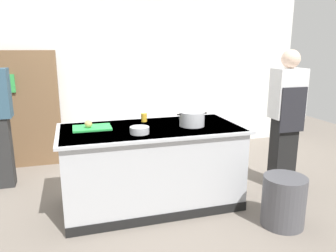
{
  "coord_description": "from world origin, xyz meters",
  "views": [
    {
      "loc": [
        -0.8,
        -3.34,
        1.76
      ],
      "look_at": [
        0.25,
        0.2,
        0.85
      ],
      "focal_mm": 34.83,
      "sensor_mm": 36.0,
      "label": 1
    }
  ],
  "objects": [
    {
      "name": "ground_plane",
      "position": [
        0.0,
        0.0,
        0.0
      ],
      "size": [
        10.0,
        10.0,
        0.0
      ],
      "primitive_type": "plane",
      "color": "slate"
    },
    {
      "name": "juice_cup",
      "position": [
        -0.02,
        0.29,
        0.95
      ],
      "size": [
        0.07,
        0.07,
        0.1
      ],
      "primitive_type": "cylinder",
      "color": "yellow",
      "rests_on": "counter_island"
    },
    {
      "name": "back_wall",
      "position": [
        0.0,
        2.1,
        1.5
      ],
      "size": [
        6.4,
        0.12,
        3.0
      ],
      "primitive_type": "cube",
      "color": "white",
      "rests_on": "ground_plane"
    },
    {
      "name": "stock_pot",
      "position": [
        0.45,
        -0.06,
        0.98
      ],
      "size": [
        0.34,
        0.28,
        0.16
      ],
      "color": "#B7BABF",
      "rests_on": "counter_island"
    },
    {
      "name": "bookshelf",
      "position": [
        -1.55,
        1.8,
        0.85
      ],
      "size": [
        1.1,
        0.31,
        1.7
      ],
      "color": "brown",
      "rests_on": "ground_plane"
    },
    {
      "name": "person_chef",
      "position": [
        1.7,
        -0.01,
        0.91
      ],
      "size": [
        0.38,
        0.25,
        1.72
      ],
      "rotation": [
        0.0,
        0.0,
        1.43
      ],
      "color": "black",
      "rests_on": "ground_plane"
    },
    {
      "name": "counter_island",
      "position": [
        0.0,
        -0.0,
        0.47
      ],
      "size": [
        1.98,
        0.98,
        0.9
      ],
      "color": "#B7BABF",
      "rests_on": "ground_plane"
    },
    {
      "name": "mixing_bowl",
      "position": [
        -0.17,
        -0.22,
        0.94
      ],
      "size": [
        0.2,
        0.2,
        0.07
      ],
      "primitive_type": "cylinder",
      "color": "#B7BABF",
      "rests_on": "counter_island"
    },
    {
      "name": "trash_bin",
      "position": [
        1.15,
        -0.82,
        0.26
      ],
      "size": [
        0.42,
        0.42,
        0.51
      ],
      "primitive_type": "cylinder",
      "color": "#4C4C51",
      "rests_on": "ground_plane"
    },
    {
      "name": "cutting_board",
      "position": [
        -0.62,
        0.12,
        0.91
      ],
      "size": [
        0.4,
        0.28,
        0.02
      ],
      "primitive_type": "cube",
      "color": "green",
      "rests_on": "counter_island"
    },
    {
      "name": "onion",
      "position": [
        -0.66,
        0.1,
        0.96
      ],
      "size": [
        0.08,
        0.08,
        0.08
      ],
      "primitive_type": "sphere",
      "color": "tan",
      "rests_on": "cutting_board"
    }
  ]
}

